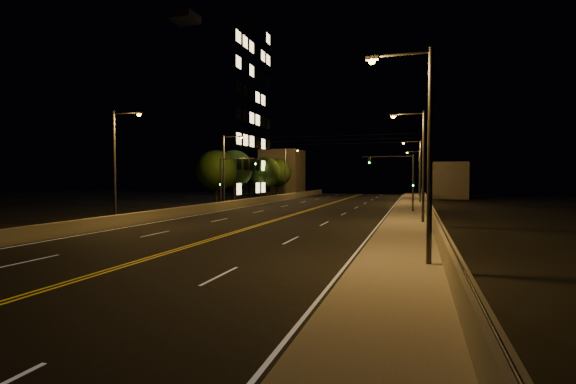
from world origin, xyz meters
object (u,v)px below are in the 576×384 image
(streetlight_4, at_px, (118,159))
(tree_0, at_px, (216,170))
(tree_3, at_px, (277,173))
(streetlight_5, at_px, (226,166))
(building_tower, at_px, (185,111))
(streetlight_0, at_px, (422,142))
(traffic_signal_right, at_px, (402,176))
(tree_2, at_px, (265,172))
(traffic_signal_left, at_px, (229,176))
(streetlight_3, at_px, (418,170))
(streetlight_1, at_px, (419,159))
(streetlight_2, at_px, (418,167))
(streetlight_6, at_px, (287,170))
(tree_1, at_px, (234,169))

(streetlight_4, bearing_deg, tree_0, 99.54)
(tree_3, bearing_deg, streetlight_5, -83.30)
(building_tower, relative_size, tree_3, 4.15)
(streetlight_0, height_order, building_tower, building_tower)
(traffic_signal_right, bearing_deg, streetlight_4, -139.83)
(tree_2, bearing_deg, traffic_signal_left, -79.43)
(tree_2, bearing_deg, streetlight_3, 29.95)
(traffic_signal_left, bearing_deg, streetlight_1, -26.88)
(tree_2, bearing_deg, streetlight_2, -18.48)
(streetlight_4, bearing_deg, tree_2, 94.58)
(traffic_signal_left, bearing_deg, streetlight_6, 92.54)
(traffic_signal_left, bearing_deg, traffic_signal_right, 0.00)
(streetlight_1, height_order, streetlight_4, same)
(streetlight_5, bearing_deg, building_tower, 133.75)
(streetlight_0, bearing_deg, building_tower, 130.04)
(streetlight_2, distance_m, tree_3, 28.92)
(streetlight_6, distance_m, traffic_signal_left, 25.43)
(streetlight_5, distance_m, tree_1, 16.27)
(streetlight_4, bearing_deg, streetlight_1, 16.90)
(streetlight_2, height_order, traffic_signal_right, streetlight_2)
(streetlight_5, xyz_separation_m, streetlight_6, (0.00, 23.73, 0.00))
(streetlight_4, bearing_deg, streetlight_6, 90.00)
(streetlight_2, xyz_separation_m, tree_2, (-24.61, 8.23, -0.48))
(streetlight_1, distance_m, tree_3, 47.23)
(streetlight_6, height_order, tree_1, streetlight_6)
(streetlight_3, bearing_deg, streetlight_2, -90.00)
(traffic_signal_left, height_order, tree_1, tree_1)
(streetlight_2, xyz_separation_m, traffic_signal_left, (-20.28, -14.97, -1.19))
(building_tower, distance_m, tree_1, 12.58)
(streetlight_5, relative_size, streetlight_6, 1.00)
(streetlight_3, relative_size, streetlight_4, 1.00)
(streetlight_5, height_order, traffic_signal_right, streetlight_5)
(streetlight_2, xyz_separation_m, streetlight_5, (-21.41, -13.33, 0.00))
(streetlight_4, height_order, building_tower, building_tower)
(streetlight_6, relative_size, tree_1, 1.08)
(streetlight_1, xyz_separation_m, tree_3, (-24.73, 40.23, -0.44))
(streetlight_3, relative_size, traffic_signal_left, 1.44)
(streetlight_0, relative_size, tree_0, 1.18)
(streetlight_4, xyz_separation_m, traffic_signal_left, (1.13, 16.78, -1.19))
(tree_1, bearing_deg, streetlight_3, 36.98)
(streetlight_3, bearing_deg, tree_0, -129.88)
(streetlight_2, height_order, building_tower, building_tower)
(streetlight_0, height_order, tree_1, streetlight_0)
(building_tower, relative_size, tree_1, 3.77)
(tree_2, bearing_deg, streetlight_6, 34.23)
(streetlight_6, bearing_deg, traffic_signal_right, -51.92)
(streetlight_2, height_order, streetlight_4, same)
(streetlight_2, distance_m, streetlight_4, 38.29)
(traffic_signal_left, bearing_deg, tree_0, 126.27)
(streetlight_4, height_order, tree_2, streetlight_4)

